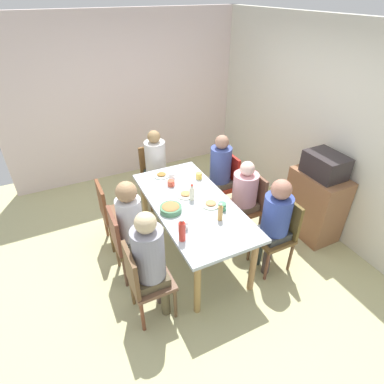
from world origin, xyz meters
TOP-DOWN VIEW (x-y plane):
  - ground_plane at (0.00, 0.00)m, footprint 5.66×5.66m
  - wall_back at (0.00, 1.93)m, footprint 4.96×0.12m
  - wall_left at (-2.42, 0.00)m, footprint 0.12×3.98m
  - dining_table at (0.00, 0.00)m, footprint 1.82×0.87m
  - chair_0 at (-0.61, -0.81)m, footprint 0.40×0.40m
  - chair_1 at (0.61, 0.81)m, footprint 0.40×0.40m
  - person_1 at (0.61, 0.72)m, footprint 0.31×0.31m
  - chair_2 at (0.61, -0.81)m, footprint 0.40×0.40m
  - person_2 at (0.61, -0.72)m, footprint 0.30×0.30m
  - chair_3 at (-0.61, 0.81)m, footprint 0.40×0.40m
  - person_3 at (-0.61, 0.72)m, footprint 0.30×0.30m
  - chair_4 at (0.00, 0.81)m, footprint 0.40×0.40m
  - person_4 at (-0.00, 0.72)m, footprint 0.31×0.31m
  - chair_5 at (-1.29, 0.00)m, footprint 0.40×0.40m
  - person_5 at (-1.20, 0.00)m, footprint 0.30×0.30m
  - chair_6 at (0.00, -0.81)m, footprint 0.40×0.40m
  - person_6 at (0.00, -0.72)m, footprint 0.30×0.30m
  - plate_0 at (-0.72, -0.10)m, footprint 0.21×0.21m
  - plate_1 at (-0.17, 0.00)m, footprint 0.22×0.22m
  - plate_2 at (0.13, 0.17)m, footprint 0.22×0.22m
  - bowl_0 at (0.04, -0.28)m, footprint 0.24×0.24m
  - cup_0 at (-0.45, -0.07)m, footprint 0.13×0.09m
  - cup_1 at (-0.61, 0.01)m, footprint 0.12×0.08m
  - cup_2 at (0.27, 0.24)m, footprint 0.12×0.09m
  - cup_3 at (-0.45, 0.32)m, footprint 0.12×0.08m
  - cup_4 at (0.37, -0.26)m, footprint 0.11×0.07m
  - bottle_0 at (0.41, 0.13)m, footprint 0.05×0.05m
  - bottle_1 at (-0.06, 0.03)m, footprint 0.06×0.06m
  - bottle_2 at (0.52, -0.36)m, footprint 0.07×0.07m
  - side_cabinet at (0.34, 1.63)m, footprint 0.70×0.44m
  - microwave at (0.34, 1.63)m, footprint 0.48×0.36m

SIDE VIEW (x-z plane):
  - ground_plane at x=0.00m, z-range 0.00..0.00m
  - side_cabinet at x=0.34m, z-range 0.00..0.90m
  - chair_0 at x=-0.61m, z-range 0.06..0.96m
  - chair_1 at x=0.61m, z-range 0.06..0.96m
  - chair_2 at x=0.61m, z-range 0.06..0.96m
  - chair_3 at x=-0.61m, z-range 0.06..0.96m
  - chair_4 at x=0.00m, z-range 0.06..0.96m
  - chair_5 at x=-1.29m, z-range 0.06..0.96m
  - chair_6 at x=0.00m, z-range 0.06..0.96m
  - dining_table at x=0.00m, z-range 0.29..1.06m
  - person_4 at x=0.00m, z-range 0.12..1.24m
  - person_5 at x=-1.20m, z-range 0.11..1.32m
  - person_3 at x=-0.61m, z-range 0.11..1.34m
  - person_1 at x=0.61m, z-range 0.13..1.33m
  - person_6 at x=0.00m, z-range 0.12..1.36m
  - person_2 at x=0.61m, z-range 0.12..1.40m
  - plate_0 at x=-0.72m, z-range 0.76..0.80m
  - plate_2 at x=0.13m, z-range 0.76..0.80m
  - plate_1 at x=-0.17m, z-range 0.76..0.80m
  - cup_0 at x=-0.45m, z-range 0.77..0.84m
  - cup_1 at x=-0.61m, z-range 0.77..0.84m
  - bowl_0 at x=0.04m, z-range 0.77..0.85m
  - cup_3 at x=-0.45m, z-range 0.77..0.85m
  - cup_2 at x=0.27m, z-range 0.77..0.85m
  - cup_4 at x=0.37m, z-range 0.77..0.86m
  - bottle_1 at x=-0.06m, z-range 0.76..0.97m
  - bottle_0 at x=0.41m, z-range 0.76..0.97m
  - bottle_2 at x=0.52m, z-range 0.76..1.01m
  - microwave at x=0.34m, z-range 0.90..1.18m
  - wall_back at x=0.00m, z-range 0.00..2.60m
  - wall_left at x=-2.42m, z-range 0.00..2.60m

